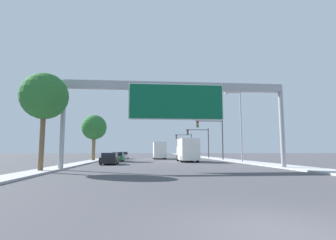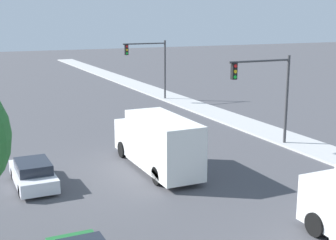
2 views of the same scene
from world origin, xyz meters
TOP-DOWN VIEW (x-y plane):
  - sidewalk_right at (11.25, 60.00)m, footprint 3.00×120.00m
  - car_near_center at (-7.00, 47.06)m, footprint 1.89×4.60m
  - truck_box_primary at (0.00, 46.71)m, footprint 2.31×8.33m
  - traffic_light_mid_block at (8.72, 48.00)m, footprint 4.81×0.32m
  - traffic_light_far_intersection at (8.75, 68.00)m, footprint 4.78×0.32m

SIDE VIEW (x-z plane):
  - sidewalk_right at x=11.25m, z-range 0.00..0.15m
  - car_near_center at x=-7.00m, z-range -0.03..1.35m
  - truck_box_primary at x=0.00m, z-range 0.03..3.28m
  - traffic_light_mid_block at x=8.72m, z-range 1.12..7.33m
  - traffic_light_far_intersection at x=8.75m, z-range 1.13..7.46m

